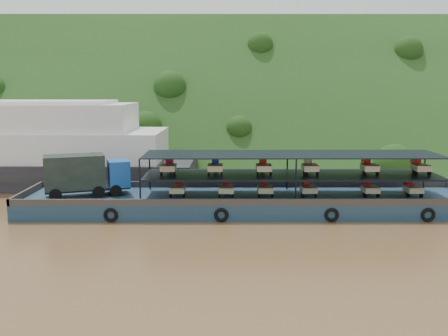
{
  "coord_description": "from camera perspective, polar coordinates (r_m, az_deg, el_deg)",
  "views": [
    {
      "loc": [
        -2.11,
        -36.88,
        9.8
      ],
      "look_at": [
        -2.0,
        3.0,
        3.2
      ],
      "focal_mm": 40.0,
      "sensor_mm": 36.0,
      "label": 1
    }
  ],
  "objects": [
    {
      "name": "ground",
      "position": [
        38.21,
        3.03,
        -5.47
      ],
      "size": [
        160.0,
        160.0,
        0.0
      ],
      "primitive_type": "plane",
      "color": "brown",
      "rests_on": "ground"
    },
    {
      "name": "hillside",
      "position": [
        73.56,
        1.48,
        1.74
      ],
      "size": [
        140.0,
        39.6,
        39.6
      ],
      "primitive_type": "cube",
      "rotation": [
        0.79,
        0.0,
        0.0
      ],
      "color": "#1C3613",
      "rests_on": "ground"
    },
    {
      "name": "cargo_barge",
      "position": [
        39.52,
        1.26,
        -3.3
      ],
      "size": [
        35.0,
        7.18,
        4.54
      ],
      "color": "#16334E",
      "rests_on": "ground"
    }
  ]
}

